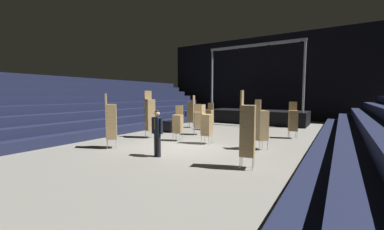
{
  "coord_description": "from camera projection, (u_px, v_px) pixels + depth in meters",
  "views": [
    {
      "loc": [
        5.87,
        -8.59,
        2.33
      ],
      "look_at": [
        0.02,
        0.66,
        1.4
      ],
      "focal_mm": 22.14,
      "sensor_mm": 36.0,
      "label": 1
    }
  ],
  "objects": [
    {
      "name": "chair_stack_mid_right",
      "position": [
        150.0,
        114.0,
        12.84
      ],
      "size": [
        0.57,
        0.57,
        2.56
      ],
      "rotation": [
        0.0,
        0.0,
        4.33
      ],
      "color": "#B2B5BA",
      "rests_on": "ground_plane"
    },
    {
      "name": "chair_stack_rear_left",
      "position": [
        293.0,
        120.0,
        12.67
      ],
      "size": [
        0.55,
        0.55,
        1.96
      ],
      "rotation": [
        0.0,
        0.0,
        3.45
      ],
      "color": "#B2B5BA",
      "rests_on": "ground_plane"
    },
    {
      "name": "equipment_road_case",
      "position": [
        170.0,
        126.0,
        15.02
      ],
      "size": [
        1.03,
        0.82,
        0.68
      ],
      "primitive_type": "cube",
      "rotation": [
        0.0,
        0.0,
        -0.27
      ],
      "color": "black",
      "rests_on": "ground_plane"
    },
    {
      "name": "chair_stack_aisle_left",
      "position": [
        198.0,
        119.0,
        13.85
      ],
      "size": [
        0.62,
        0.62,
        1.79
      ],
      "rotation": [
        0.0,
        0.0,
        3.8
      ],
      "color": "#B2B5BA",
      "rests_on": "ground_plane"
    },
    {
      "name": "man_with_tie",
      "position": [
        157.0,
        130.0,
        8.89
      ],
      "size": [
        0.57,
        0.32,
        1.77
      ],
      "rotation": [
        0.0,
        0.0,
        2.9
      ],
      "color": "black",
      "rests_on": "ground_plane"
    },
    {
      "name": "chair_stack_aisle_right",
      "position": [
        261.0,
        125.0,
        10.04
      ],
      "size": [
        0.62,
        0.62,
        2.14
      ],
      "rotation": [
        0.0,
        0.0,
        5.58
      ],
      "color": "#B2B5BA",
      "rests_on": "ground_plane"
    },
    {
      "name": "chair_stack_rear_right",
      "position": [
        191.0,
        112.0,
        16.88
      ],
      "size": [
        0.53,
        0.53,
        2.31
      ],
      "rotation": [
        0.0,
        0.0,
        1.81
      ],
      "color": "#B2B5BA",
      "rests_on": "ground_plane"
    },
    {
      "name": "bleacher_bank_left",
      "position": [
        92.0,
        103.0,
        15.51
      ],
      "size": [
        6.0,
        24.0,
        3.6
      ],
      "rotation": [
        0.0,
        0.0,
        1.57
      ],
      "color": "#191E38",
      "rests_on": "ground_plane"
    },
    {
      "name": "arena_end_wall",
      "position": [
        271.0,
        78.0,
        22.85
      ],
      "size": [
        22.0,
        0.3,
        8.0
      ],
      "primitive_type": "cube",
      "color": "black",
      "rests_on": "ground_plane"
    },
    {
      "name": "chair_stack_mid_centre",
      "position": [
        207.0,
        124.0,
        11.25
      ],
      "size": [
        0.47,
        0.47,
        1.88
      ],
      "rotation": [
        0.0,
        0.0,
        4.77
      ],
      "color": "#B2B5BA",
      "rests_on": "ground_plane"
    },
    {
      "name": "stage_riser",
      "position": [
        257.0,
        115.0,
        19.6
      ],
      "size": [
        7.69,
        2.94,
        6.23
      ],
      "color": "black",
      "rests_on": "ground_plane"
    },
    {
      "name": "chair_stack_rear_centre",
      "position": [
        248.0,
        130.0,
        7.4
      ],
      "size": [
        0.52,
        0.52,
        2.48
      ],
      "rotation": [
        0.0,
        0.0,
        4.91
      ],
      "color": "#B2B5BA",
      "rests_on": "ground_plane"
    },
    {
      "name": "chair_stack_mid_left",
      "position": [
        209.0,
        116.0,
        15.85
      ],
      "size": [
        0.46,
        0.46,
        1.79
      ],
      "rotation": [
        0.0,
        0.0,
        3.18
      ],
      "color": "#B2B5BA",
      "rests_on": "ground_plane"
    },
    {
      "name": "chair_stack_front_left",
      "position": [
        111.0,
        121.0,
        10.29
      ],
      "size": [
        0.62,
        0.62,
        2.39
      ],
      "rotation": [
        0.0,
        0.0,
        5.54
      ],
      "color": "#B2B5BA",
      "rests_on": "ground_plane"
    },
    {
      "name": "chair_stack_front_right",
      "position": [
        178.0,
        123.0,
        12.0
      ],
      "size": [
        0.53,
        0.53,
        1.79
      ],
      "rotation": [
        0.0,
        0.0,
        3.38
      ],
      "color": "#B2B5BA",
      "rests_on": "ground_plane"
    },
    {
      "name": "ground_plane",
      "position": [
        184.0,
        148.0,
        10.56
      ],
      "size": [
        22.0,
        30.0,
        0.1
      ],
      "primitive_type": "cube",
      "color": "gray"
    }
  ]
}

